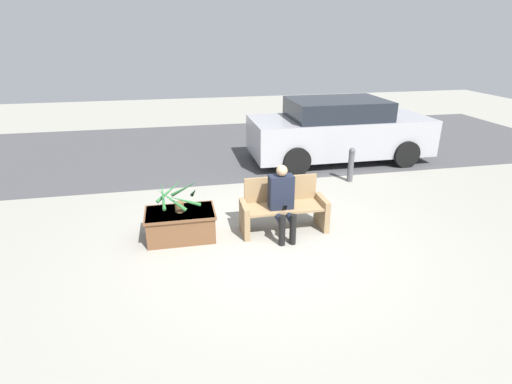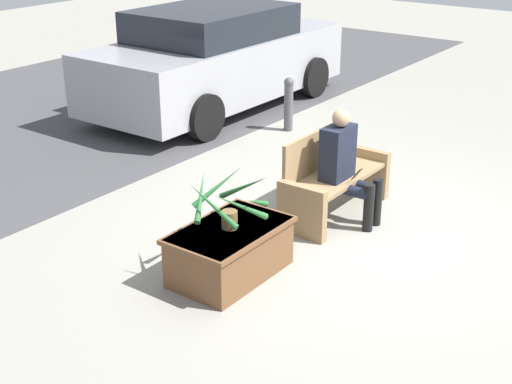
{
  "view_description": "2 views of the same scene",
  "coord_description": "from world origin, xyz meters",
  "px_view_note": "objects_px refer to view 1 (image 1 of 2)",
  "views": [
    {
      "loc": [
        -1.36,
        -5.33,
        3.1
      ],
      "look_at": [
        -0.16,
        0.49,
        0.7
      ],
      "focal_mm": 28.0,
      "sensor_mm": 36.0,
      "label": 1
    },
    {
      "loc": [
        -5.72,
        -2.96,
        3.16
      ],
      "look_at": [
        -0.85,
        0.61,
        0.59
      ],
      "focal_mm": 50.0,
      "sensor_mm": 36.0,
      "label": 2
    }
  ],
  "objects_px": {
    "person_seated": "(282,199)",
    "parked_car": "(339,130)",
    "planter_box": "(181,224)",
    "bench": "(283,208)",
    "bollard_post": "(351,164)",
    "potted_plant": "(178,197)"
  },
  "relations": [
    {
      "from": "planter_box",
      "to": "potted_plant",
      "type": "height_order",
      "value": "potted_plant"
    },
    {
      "from": "bollard_post",
      "to": "potted_plant",
      "type": "bearing_deg",
      "value": -153.19
    },
    {
      "from": "person_seated",
      "to": "parked_car",
      "type": "height_order",
      "value": "parked_car"
    },
    {
      "from": "person_seated",
      "to": "planter_box",
      "type": "distance_m",
      "value": 1.67
    },
    {
      "from": "planter_box",
      "to": "person_seated",
      "type": "bearing_deg",
      "value": -7.86
    },
    {
      "from": "potted_plant",
      "to": "planter_box",
      "type": "bearing_deg",
      "value": 15.99
    },
    {
      "from": "bollard_post",
      "to": "parked_car",
      "type": "bearing_deg",
      "value": 77.89
    },
    {
      "from": "person_seated",
      "to": "planter_box",
      "type": "relative_size",
      "value": 1.07
    },
    {
      "from": "planter_box",
      "to": "potted_plant",
      "type": "bearing_deg",
      "value": -164.01
    },
    {
      "from": "planter_box",
      "to": "potted_plant",
      "type": "relative_size",
      "value": 1.52
    },
    {
      "from": "bench",
      "to": "bollard_post",
      "type": "distance_m",
      "value": 2.82
    },
    {
      "from": "person_seated",
      "to": "planter_box",
      "type": "height_order",
      "value": "person_seated"
    },
    {
      "from": "potted_plant",
      "to": "bollard_post",
      "type": "bearing_deg",
      "value": 26.81
    },
    {
      "from": "planter_box",
      "to": "bench",
      "type": "bearing_deg",
      "value": -1.13
    },
    {
      "from": "potted_plant",
      "to": "person_seated",
      "type": "bearing_deg",
      "value": -7.74
    },
    {
      "from": "planter_box",
      "to": "potted_plant",
      "type": "xyz_separation_m",
      "value": [
        -0.01,
        -0.0,
        0.46
      ]
    },
    {
      "from": "planter_box",
      "to": "bollard_post",
      "type": "bearing_deg",
      "value": 26.83
    },
    {
      "from": "bench",
      "to": "parked_car",
      "type": "relative_size",
      "value": 0.32
    },
    {
      "from": "bollard_post",
      "to": "person_seated",
      "type": "bearing_deg",
      "value": -135.25
    },
    {
      "from": "planter_box",
      "to": "bollard_post",
      "type": "distance_m",
      "value": 4.19
    },
    {
      "from": "person_seated",
      "to": "parked_car",
      "type": "relative_size",
      "value": 0.26
    },
    {
      "from": "potted_plant",
      "to": "parked_car",
      "type": "xyz_separation_m",
      "value": [
        4.08,
        3.46,
        0.06
      ]
    }
  ]
}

